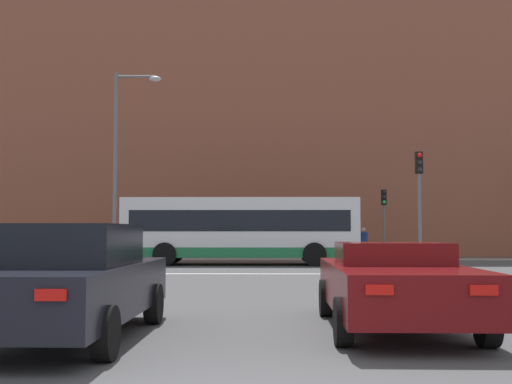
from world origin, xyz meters
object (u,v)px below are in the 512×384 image
car_saloon_left (70,281)px  street_lamp_junction (123,150)px  traffic_light_far_right (384,212)px  car_roadster_right (394,284)px  bus_crossing_lead (241,229)px  pedestrian_waiting (364,241)px  traffic_light_near_right (419,191)px

car_saloon_left → street_lamp_junction: street_lamp_junction is taller
traffic_light_far_right → car_saloon_left: bearing=-109.9°
car_roadster_right → street_lamp_junction: street_lamp_junction is taller
bus_crossing_lead → street_lamp_junction: size_ratio=1.28×
car_roadster_right → street_lamp_junction: bearing=116.9°
car_saloon_left → bus_crossing_lead: bus_crossing_lead is taller
bus_crossing_lead → traffic_light_far_right: traffic_light_far_right is taller
bus_crossing_lead → street_lamp_junction: (-4.74, -2.36, 3.23)m
car_roadster_right → pedestrian_waiting: pedestrian_waiting is taller
bus_crossing_lead → traffic_light_far_right: 8.62m
car_saloon_left → traffic_light_near_right: size_ratio=1.11×
traffic_light_far_right → car_roadster_right: bearing=-100.1°
car_saloon_left → car_roadster_right: bearing=12.4°
bus_crossing_lead → traffic_light_far_right: size_ratio=2.83×
car_roadster_right → traffic_light_near_right: bearing=76.0°
street_lamp_junction → pedestrian_waiting: street_lamp_junction is taller
car_saloon_left → traffic_light_far_right: (8.75, 24.11, 1.65)m
pedestrian_waiting → traffic_light_far_right: bearing=-165.6°
street_lamp_junction → car_roadster_right: bearing=-64.1°
car_roadster_right → pedestrian_waiting: bearing=83.5°
traffic_light_far_right → street_lamp_junction: street_lamp_junction is taller
car_roadster_right → street_lamp_junction: 18.37m
pedestrian_waiting → car_roadster_right: bearing=142.5°
bus_crossing_lead → traffic_light_near_right: traffic_light_near_right is taller
car_saloon_left → street_lamp_junction: size_ratio=0.61×
bus_crossing_lead → pedestrian_waiting: size_ratio=6.16×
street_lamp_junction → traffic_light_near_right: bearing=-13.4°
traffic_light_far_right → street_lamp_junction: (-11.92, -7.04, 2.34)m
car_roadster_right → street_lamp_junction: (-7.82, 16.10, 4.11)m
car_saloon_left → traffic_light_near_right: (8.25, 14.35, 2.12)m
pedestrian_waiting → car_saloon_left: bearing=132.6°
traffic_light_near_right → traffic_light_far_right: traffic_light_near_right is taller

